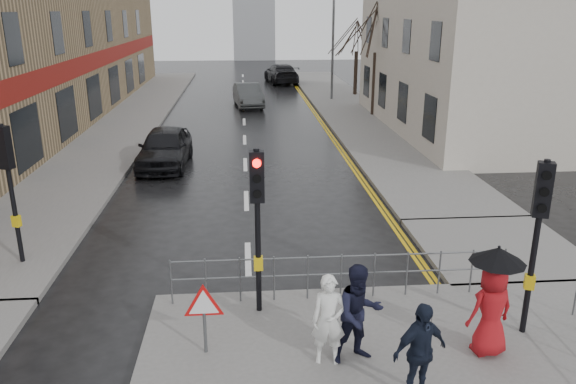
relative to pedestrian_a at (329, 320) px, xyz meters
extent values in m
plane|color=black|center=(-1.34, 1.65, -0.96)|extent=(120.00, 120.00, 0.00)
cube|color=#605E5B|center=(-7.84, 24.65, -0.89)|extent=(4.00, 44.00, 0.14)
cube|color=#605E5B|center=(5.16, 26.65, -0.89)|extent=(4.00, 40.00, 0.14)
cube|color=#605E5B|center=(5.16, 4.65, -0.89)|extent=(4.00, 4.20, 0.14)
cube|color=#917653|center=(-13.34, 23.65, 4.04)|extent=(8.00, 42.00, 10.00)
cube|color=beige|center=(10.66, 19.65, 2.54)|extent=(9.00, 16.00, 7.00)
cylinder|color=black|center=(-1.14, 1.85, 0.88)|extent=(0.11, 0.11, 3.40)
cube|color=black|center=(-1.14, 1.85, 2.03)|extent=(0.28, 0.22, 1.00)
cylinder|color=#FF0C07|center=(-1.14, 1.71, 2.33)|extent=(0.16, 0.04, 0.16)
cylinder|color=black|center=(-1.14, 1.71, 2.03)|extent=(0.16, 0.04, 0.16)
cylinder|color=black|center=(-1.14, 1.71, 1.73)|extent=(0.16, 0.04, 0.16)
cube|color=gold|center=(-1.14, 1.85, 0.23)|extent=(0.18, 0.14, 0.28)
cylinder|color=black|center=(3.86, 0.65, 0.88)|extent=(0.11, 0.11, 3.40)
cube|color=black|center=(3.86, 0.65, 2.03)|extent=(0.34, 0.30, 1.00)
cylinder|color=black|center=(3.81, 0.52, 2.33)|extent=(0.16, 0.09, 0.16)
cylinder|color=black|center=(3.81, 0.52, 2.03)|extent=(0.16, 0.09, 0.16)
cylinder|color=black|center=(3.81, 0.52, 1.73)|extent=(0.16, 0.09, 0.16)
cube|color=gold|center=(3.86, 0.65, 0.23)|extent=(0.22, 0.19, 0.28)
cylinder|color=black|center=(-6.84, 4.65, 0.88)|extent=(0.11, 0.11, 3.40)
cube|color=black|center=(-6.84, 4.65, 2.03)|extent=(0.34, 0.30, 1.00)
cylinder|color=black|center=(-6.80, 4.78, 2.33)|extent=(0.16, 0.09, 0.16)
cylinder|color=black|center=(-6.80, 4.78, 2.03)|extent=(0.16, 0.09, 0.16)
cylinder|color=black|center=(-6.80, 4.78, 1.73)|extent=(0.16, 0.09, 0.16)
cube|color=gold|center=(-6.84, 4.65, 0.23)|extent=(0.22, 0.19, 0.28)
cylinder|color=#595B5E|center=(-2.94, 2.25, -0.32)|extent=(0.04, 0.04, 1.00)
cylinder|color=#595B5E|center=(4.16, 2.25, -0.32)|extent=(0.04, 0.04, 1.00)
cylinder|color=#595B5E|center=(0.61, 2.25, 0.13)|extent=(7.10, 0.04, 0.04)
cylinder|color=#595B5E|center=(0.61, 2.25, -0.27)|extent=(7.10, 0.04, 0.04)
cylinder|color=#595B5E|center=(5.16, 1.15, -0.32)|extent=(0.04, 0.04, 1.00)
cylinder|color=#595B5E|center=(-2.14, 0.45, -0.39)|extent=(0.06, 0.06, 0.85)
cylinder|color=red|center=(-2.14, 0.45, 0.13)|extent=(0.80, 0.03, 0.80)
cylinder|color=white|center=(-2.14, 0.43, 0.13)|extent=(0.60, 0.03, 0.60)
cylinder|color=#595B5E|center=(4.66, 29.65, 3.18)|extent=(0.16, 0.16, 8.00)
cylinder|color=#31231B|center=(6.16, 23.65, 0.93)|extent=(0.26, 0.26, 3.50)
cylinder|color=#31231B|center=(6.66, 31.65, 0.68)|extent=(0.26, 0.26, 3.00)
imported|color=white|center=(0.00, 0.00, 0.00)|extent=(0.64, 0.46, 1.64)
imported|color=black|center=(0.53, 0.02, 0.08)|extent=(1.01, 0.87, 1.80)
imported|color=#A01218|center=(2.88, 0.03, 0.04)|extent=(0.93, 0.71, 1.71)
cylinder|color=black|center=(2.88, 0.03, 0.14)|extent=(0.02, 0.02, 1.91)
cone|color=black|center=(2.88, 0.03, 1.09)|extent=(0.96, 0.96, 0.28)
imported|color=black|center=(1.26, -1.05, 0.01)|extent=(1.05, 0.71, 1.65)
imported|color=black|center=(-4.51, 13.65, -0.18)|extent=(1.99, 4.62, 1.55)
imported|color=#434647|center=(-1.05, 27.80, -0.23)|extent=(2.07, 4.55, 1.45)
imported|color=black|center=(1.88, 39.43, -0.16)|extent=(2.89, 5.73, 1.59)
camera|label=1|loc=(-1.37, -8.34, 5.07)|focal=35.00mm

